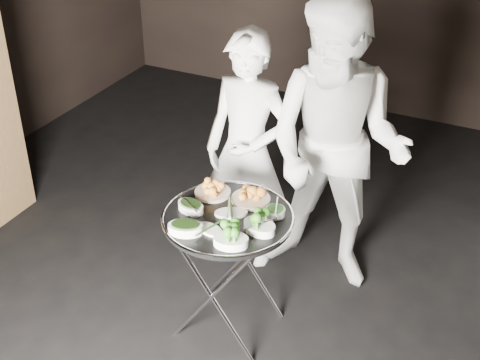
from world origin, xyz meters
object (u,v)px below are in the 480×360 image
at_px(serving_tray, 228,218).
at_px(waiter_left, 248,152).
at_px(tray_stand, 228,268).
at_px(waiter_right, 336,149).

distance_m(serving_tray, waiter_left, 0.73).
height_order(tray_stand, waiter_left, waiter_left).
bearing_deg(serving_tray, waiter_right, 64.32).
bearing_deg(waiter_right, waiter_left, -175.26).
bearing_deg(waiter_left, serving_tray, -70.44).
height_order(serving_tray, waiter_left, waiter_left).
xyz_separation_m(waiter_left, waiter_right, (0.57, 0.04, 0.14)).
xyz_separation_m(tray_stand, serving_tray, (0.00, 0.00, 0.35)).
distance_m(tray_stand, serving_tray, 0.35).
bearing_deg(tray_stand, serving_tray, 90.00).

